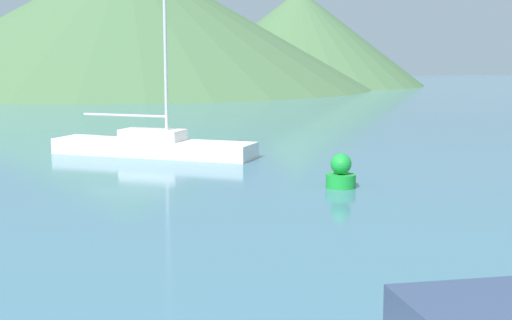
# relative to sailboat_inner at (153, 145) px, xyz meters

# --- Properties ---
(sailboat_inner) EXTENTS (7.53, 5.56, 6.64)m
(sailboat_inner) POSITION_rel_sailboat_inner_xyz_m (0.00, 0.00, 0.00)
(sailboat_inner) COLOR white
(sailboat_inner) RESTS_ON ground_plane
(buoy_marker) EXTENTS (0.85, 0.85, 0.98)m
(buoy_marker) POSITION_rel_sailboat_inner_xyz_m (4.71, -7.75, 0.01)
(buoy_marker) COLOR green
(buoy_marker) RESTS_ON ground_plane
(hill_central) EXTENTS (54.59, 54.59, 15.27)m
(hill_central) POSITION_rel_sailboat_inner_xyz_m (1.67, 55.95, 7.25)
(hill_central) COLOR #476B42
(hill_central) RESTS_ON ground_plane
(hill_east) EXTENTS (30.95, 30.95, 11.77)m
(hill_east) POSITION_rel_sailboat_inner_xyz_m (22.88, 60.24, 5.50)
(hill_east) COLOR #476B42
(hill_east) RESTS_ON ground_plane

